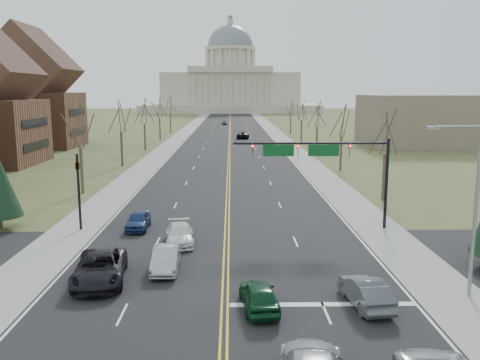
{
  "coord_description": "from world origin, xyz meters",
  "views": [
    {
      "loc": [
        0.36,
        -25.35,
        10.75
      ],
      "look_at": [
        1.12,
        18.87,
        3.0
      ],
      "focal_mm": 38.0,
      "sensor_mm": 36.0,
      "label": 1
    }
  ],
  "objects_px": {
    "car_nb_outer_lead": "(366,291)",
    "car_sb_outer_lead": "(100,268)",
    "car_sb_outer_second": "(138,220)",
    "signal_mast": "(323,157)",
    "car_far_nb": "(243,135)",
    "car_nb_inner_lead": "(259,295)",
    "car_far_sb": "(224,123)",
    "street_light": "(471,200)",
    "signal_left": "(78,183)",
    "car_sb_inner_lead": "(166,259)",
    "car_sb_inner_second": "(180,234)"
  },
  "relations": [
    {
      "from": "street_light",
      "to": "car_sb_inner_lead",
      "type": "relative_size",
      "value": 2.09
    },
    {
      "from": "car_sb_outer_lead",
      "to": "car_far_sb",
      "type": "xyz_separation_m",
      "value": [
        5.29,
        138.34,
        -0.14
      ]
    },
    {
      "from": "car_sb_inner_lead",
      "to": "car_sb_outer_second",
      "type": "distance_m",
      "value": 10.02
    },
    {
      "from": "car_nb_inner_lead",
      "to": "car_sb_inner_lead",
      "type": "bearing_deg",
      "value": -52.63
    },
    {
      "from": "street_light",
      "to": "car_sb_outer_lead",
      "type": "xyz_separation_m",
      "value": [
        -19.89,
        2.34,
        -4.39
      ]
    },
    {
      "from": "car_sb_inner_lead",
      "to": "signal_mast",
      "type": "bearing_deg",
      "value": 38.27
    },
    {
      "from": "signal_left",
      "to": "car_nb_outer_lead",
      "type": "height_order",
      "value": "signal_left"
    },
    {
      "from": "car_sb_outer_lead",
      "to": "car_far_sb",
      "type": "bearing_deg",
      "value": 80.31
    },
    {
      "from": "signal_left",
      "to": "car_sb_outer_second",
      "type": "bearing_deg",
      "value": 1.86
    },
    {
      "from": "car_sb_outer_lead",
      "to": "signal_mast",
      "type": "bearing_deg",
      "value": 29.9
    },
    {
      "from": "signal_mast",
      "to": "signal_left",
      "type": "distance_m",
      "value": 19.06
    },
    {
      "from": "car_nb_inner_lead",
      "to": "car_sb_inner_lead",
      "type": "distance_m",
      "value": 7.79
    },
    {
      "from": "car_nb_inner_lead",
      "to": "car_far_sb",
      "type": "height_order",
      "value": "car_nb_inner_lead"
    },
    {
      "from": "car_sb_outer_lead",
      "to": "car_sb_outer_second",
      "type": "xyz_separation_m",
      "value": [
        0.14,
        11.31,
        -0.13
      ]
    },
    {
      "from": "car_far_sb",
      "to": "car_far_nb",
      "type": "bearing_deg",
      "value": -86.44
    },
    {
      "from": "car_sb_outer_lead",
      "to": "car_sb_outer_second",
      "type": "relative_size",
      "value": 1.45
    },
    {
      "from": "car_sb_outer_second",
      "to": "car_far_sb",
      "type": "bearing_deg",
      "value": 86.95
    },
    {
      "from": "car_nb_outer_lead",
      "to": "car_sb_inner_second",
      "type": "height_order",
      "value": "car_nb_outer_lead"
    },
    {
      "from": "car_nb_inner_lead",
      "to": "signal_left",
      "type": "bearing_deg",
      "value": -54.55
    },
    {
      "from": "signal_left",
      "to": "car_nb_inner_lead",
      "type": "xyz_separation_m",
      "value": [
        13.22,
        -14.95,
        -2.99
      ]
    },
    {
      "from": "signal_left",
      "to": "car_far_nb",
      "type": "relative_size",
      "value": 1.04
    },
    {
      "from": "signal_mast",
      "to": "car_far_nb",
      "type": "distance_m",
      "value": 78.32
    },
    {
      "from": "car_nb_outer_lead",
      "to": "car_far_nb",
      "type": "distance_m",
      "value": 92.74
    },
    {
      "from": "car_sb_outer_lead",
      "to": "car_far_sb",
      "type": "height_order",
      "value": "car_sb_outer_lead"
    },
    {
      "from": "car_nb_inner_lead",
      "to": "car_nb_outer_lead",
      "type": "bearing_deg",
      "value": 177.48
    },
    {
      "from": "signal_mast",
      "to": "street_light",
      "type": "bearing_deg",
      "value": -68.59
    },
    {
      "from": "signal_left",
      "to": "street_light",
      "type": "height_order",
      "value": "street_light"
    },
    {
      "from": "car_sb_inner_second",
      "to": "car_nb_inner_lead",
      "type": "bearing_deg",
      "value": -72.53
    },
    {
      "from": "car_far_nb",
      "to": "street_light",
      "type": "bearing_deg",
      "value": 100.82
    },
    {
      "from": "car_sb_outer_second",
      "to": "car_sb_inner_second",
      "type": "bearing_deg",
      "value": -47.74
    },
    {
      "from": "car_nb_inner_lead",
      "to": "car_nb_outer_lead",
      "type": "xyz_separation_m",
      "value": [
        5.43,
        0.33,
        0.02
      ]
    },
    {
      "from": "car_sb_outer_lead",
      "to": "car_sb_inner_second",
      "type": "distance_m",
      "value": 8.3
    },
    {
      "from": "car_sb_outer_second",
      "to": "car_far_sb",
      "type": "height_order",
      "value": "car_sb_outer_second"
    },
    {
      "from": "car_sb_outer_lead",
      "to": "car_far_sb",
      "type": "distance_m",
      "value": 138.44
    },
    {
      "from": "car_sb_inner_second",
      "to": "car_far_nb",
      "type": "bearing_deg",
      "value": 78.55
    },
    {
      "from": "signal_mast",
      "to": "street_light",
      "type": "xyz_separation_m",
      "value": [
        5.29,
        -13.5,
        -0.54
      ]
    },
    {
      "from": "signal_left",
      "to": "signal_mast",
      "type": "bearing_deg",
      "value": -0.0
    },
    {
      "from": "street_light",
      "to": "car_sb_inner_second",
      "type": "relative_size",
      "value": 1.95
    },
    {
      "from": "car_nb_outer_lead",
      "to": "car_sb_outer_lead",
      "type": "distance_m",
      "value": 14.71
    },
    {
      "from": "car_nb_inner_lead",
      "to": "car_sb_inner_second",
      "type": "relative_size",
      "value": 0.9
    },
    {
      "from": "signal_mast",
      "to": "car_far_sb",
      "type": "relative_size",
      "value": 2.99
    },
    {
      "from": "car_sb_inner_second",
      "to": "car_nb_outer_lead",
      "type": "bearing_deg",
      "value": -52.85
    },
    {
      "from": "signal_mast",
      "to": "car_far_sb",
      "type": "distance_m",
      "value": 127.62
    },
    {
      "from": "car_sb_inner_lead",
      "to": "car_sb_outer_lead",
      "type": "bearing_deg",
      "value": -153.61
    },
    {
      "from": "car_nb_outer_lead",
      "to": "car_sb_outer_second",
      "type": "relative_size",
      "value": 1.08
    },
    {
      "from": "car_nb_outer_lead",
      "to": "car_sb_outer_lead",
      "type": "height_order",
      "value": "car_sb_outer_lead"
    },
    {
      "from": "signal_mast",
      "to": "car_sb_outer_second",
      "type": "bearing_deg",
      "value": 179.42
    },
    {
      "from": "signal_mast",
      "to": "car_nb_outer_lead",
      "type": "distance_m",
      "value": 15.45
    },
    {
      "from": "signal_left",
      "to": "car_far_nb",
      "type": "distance_m",
      "value": 79.44
    },
    {
      "from": "car_far_nb",
      "to": "car_far_sb",
      "type": "height_order",
      "value": "car_far_nb"
    }
  ]
}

